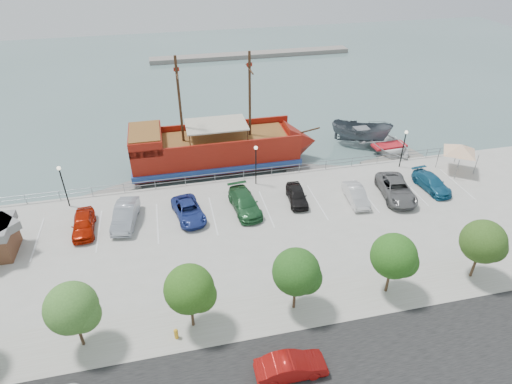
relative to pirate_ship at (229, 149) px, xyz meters
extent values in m
plane|color=#4D6A67|center=(1.72, -12.41, -2.23)|extent=(160.00, 160.00, 0.00)
cube|color=black|center=(1.72, -28.41, -1.22)|extent=(100.00, 8.00, 0.04)
cube|color=gray|center=(1.72, -22.41, -1.21)|extent=(100.00, 4.00, 0.05)
cylinder|color=gray|center=(1.72, -4.61, -0.28)|extent=(50.00, 0.06, 0.06)
cylinder|color=gray|center=(1.72, -4.61, -0.68)|extent=(50.00, 0.06, 0.06)
cube|color=gray|center=(11.72, 42.59, -1.83)|extent=(40.00, 3.00, 0.80)
cube|color=maroon|center=(-1.52, 0.00, -0.10)|extent=(17.90, 5.64, 2.91)
cube|color=#254490|center=(-1.52, 0.00, -1.05)|extent=(18.24, 5.97, 0.67)
cone|color=maroon|center=(8.31, -0.02, -0.10)|extent=(3.59, 5.38, 5.37)
cube|color=maroon|center=(-8.79, 0.02, 2.13)|extent=(3.37, 5.60, 1.56)
cube|color=brown|center=(-8.79, 0.02, 2.97)|extent=(3.14, 5.15, 0.13)
cube|color=brown|center=(-0.96, 0.00, 1.41)|extent=(14.54, 4.96, 0.17)
cube|color=maroon|center=(-1.52, 2.69, 1.74)|extent=(17.89, 0.27, 0.78)
cube|color=maroon|center=(-1.53, -2.68, 1.74)|extent=(17.89, 0.27, 0.78)
cylinder|color=#382111|center=(2.39, -0.01, 5.93)|extent=(0.27, 0.27, 9.17)
cylinder|color=#382111|center=(-4.88, 0.01, 5.93)|extent=(0.27, 0.27, 9.17)
cylinder|color=#382111|center=(2.39, -0.01, 8.73)|extent=(0.17, 3.35, 0.16)
cylinder|color=#382111|center=(-4.88, 0.01, 8.73)|extent=(0.17, 3.35, 0.16)
cube|color=beige|center=(-1.30, 0.00, 3.03)|extent=(6.49, 4.26, 0.13)
cylinder|color=#382111|center=(9.10, -0.02, 1.24)|extent=(2.78, 0.19, 0.66)
imported|color=#515861|center=(16.64, 1.76, -0.82)|extent=(7.69, 5.85, 2.81)
imported|color=silver|center=(18.94, -1.22, -1.46)|extent=(5.74, 7.74, 1.54)
cube|color=slate|center=(-12.98, -3.21, -2.05)|extent=(6.39, 4.02, 0.35)
cube|color=slate|center=(9.10, -3.21, -2.05)|extent=(6.56, 3.74, 0.36)
cube|color=slate|center=(18.44, -3.21, -2.01)|extent=(7.93, 3.95, 0.44)
cylinder|color=slate|center=(21.49, -6.92, -0.10)|extent=(0.08, 0.08, 2.25)
cylinder|color=slate|center=(24.10, -6.41, -0.10)|extent=(0.08, 0.08, 2.25)
cylinder|color=slate|center=(22.00, -9.53, -0.10)|extent=(0.08, 0.08, 2.25)
cylinder|color=slate|center=(24.61, -9.02, -0.10)|extent=(0.08, 0.08, 2.25)
pyramid|color=silver|center=(23.05, -7.97, 1.89)|extent=(5.05, 5.05, 0.92)
imported|color=#A0110F|center=(-0.97, -27.31, -0.52)|extent=(4.31, 1.54, 1.41)
cylinder|color=gold|center=(-7.44, -23.21, -0.90)|extent=(0.26, 0.26, 0.66)
sphere|color=gold|center=(-7.44, -23.21, -0.55)|extent=(0.29, 0.29, 0.29)
cylinder|color=black|center=(-16.28, -5.91, 0.77)|extent=(0.12, 0.12, 4.00)
sphere|color=#FFF2CC|center=(-16.28, -5.91, 2.87)|extent=(0.36, 0.36, 0.36)
cylinder|color=black|center=(1.72, -5.91, 0.77)|extent=(0.12, 0.12, 4.00)
sphere|color=#FFF2CC|center=(1.72, -5.91, 2.87)|extent=(0.36, 0.36, 0.36)
cylinder|color=black|center=(17.72, -5.91, 0.77)|extent=(0.12, 0.12, 4.00)
sphere|color=#FFF2CC|center=(17.72, -5.91, 2.87)|extent=(0.36, 0.36, 0.36)
cylinder|color=#473321|center=(-13.28, -22.41, -0.13)|extent=(0.20, 0.20, 2.20)
sphere|color=#386325|center=(-13.28, -22.41, 2.17)|extent=(3.20, 3.20, 3.20)
sphere|color=#386325|center=(-12.68, -22.71, 1.77)|extent=(2.20, 2.20, 2.20)
cylinder|color=#473321|center=(-6.28, -22.41, -0.13)|extent=(0.20, 0.20, 2.20)
sphere|color=#285115|center=(-6.28, -22.41, 2.17)|extent=(3.20, 3.20, 3.20)
sphere|color=#285115|center=(-5.68, -22.71, 1.77)|extent=(2.20, 2.20, 2.20)
cylinder|color=#473321|center=(0.72, -22.41, -0.13)|extent=(0.20, 0.20, 2.20)
sphere|color=#1F4815|center=(0.72, -22.41, 2.17)|extent=(3.20, 3.20, 3.20)
sphere|color=#1F4815|center=(1.32, -22.71, 1.77)|extent=(2.20, 2.20, 2.20)
cylinder|color=#473321|center=(7.72, -22.41, -0.13)|extent=(0.20, 0.20, 2.20)
sphere|color=#214F15|center=(7.72, -22.41, 2.17)|extent=(3.20, 3.20, 3.20)
sphere|color=#214F15|center=(8.32, -22.71, 1.77)|extent=(2.20, 2.20, 2.20)
cylinder|color=#473321|center=(14.72, -22.41, -0.13)|extent=(0.20, 0.20, 2.20)
sphere|color=#2A4917|center=(14.72, -22.41, 2.17)|extent=(3.20, 3.20, 3.20)
sphere|color=#2A4917|center=(15.32, -22.71, 1.77)|extent=(2.20, 2.20, 2.20)
imported|color=#AA1803|center=(-14.45, -10.15, -0.47)|extent=(1.96, 4.51, 1.51)
imported|color=#9298A3|center=(-10.95, -9.76, -0.40)|extent=(2.50, 5.24, 1.66)
imported|color=navy|center=(-5.44, -10.13, -0.54)|extent=(3.16, 5.31, 1.38)
imported|color=#235A2F|center=(-0.29, -10.12, -0.45)|extent=(2.71, 5.55, 1.56)
imported|color=black|center=(4.82, -9.86, -0.52)|extent=(2.07, 4.29, 1.41)
imported|color=silver|center=(10.31, -11.06, -0.52)|extent=(1.81, 4.38, 1.41)
imported|color=slate|center=(14.43, -11.13, -0.41)|extent=(3.61, 6.23, 1.63)
imported|color=#19597C|center=(18.55, -10.68, -0.54)|extent=(2.43, 4.93, 1.38)
camera|label=1|loc=(-6.37, -41.94, 21.90)|focal=30.00mm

